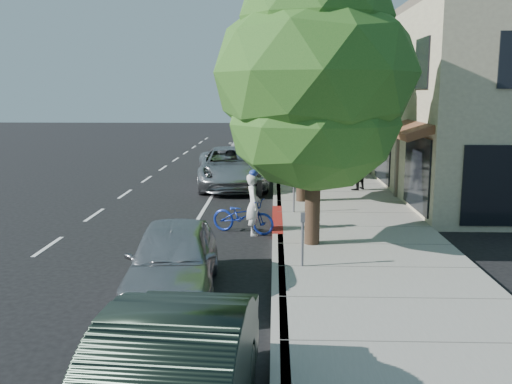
{
  "coord_description": "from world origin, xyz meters",
  "views": [
    {
      "loc": [
        -0.1,
        -16.69,
        4.12
      ],
      "look_at": [
        -0.62,
        -1.0,
        1.35
      ],
      "focal_mm": 40.0,
      "sensor_mm": 36.0,
      "label": 1
    }
  ],
  "objects_px": {
    "street_tree_4": "(290,83)",
    "bicycle": "(243,216)",
    "white_pickup": "(250,148)",
    "dark_suv_far": "(269,142)",
    "pedestrian": "(356,169)",
    "street_tree_0": "(315,78)",
    "cyclist": "(254,204)",
    "dark_sedan": "(234,163)",
    "street_tree_1": "(303,74)",
    "silver_suv": "(231,167)",
    "street_tree_5": "(288,88)",
    "street_tree_2": "(297,83)",
    "street_tree_3": "(293,85)",
    "near_car_a": "(173,259)"
  },
  "relations": [
    {
      "from": "street_tree_4",
      "to": "pedestrian",
      "type": "relative_size",
      "value": 4.5
    },
    {
      "from": "street_tree_2",
      "to": "dark_sedan",
      "type": "relative_size",
      "value": 1.77
    },
    {
      "from": "street_tree_2",
      "to": "cyclist",
      "type": "distance_m",
      "value": 11.23
    },
    {
      "from": "dark_suv_far",
      "to": "pedestrian",
      "type": "xyz_separation_m",
      "value": [
        3.73,
        -15.03,
        0.22
      ]
    },
    {
      "from": "dark_sedan",
      "to": "cyclist",
      "type": "bearing_deg",
      "value": -85.5
    },
    {
      "from": "street_tree_1",
      "to": "white_pickup",
      "type": "relative_size",
      "value": 1.33
    },
    {
      "from": "white_pickup",
      "to": "bicycle",
      "type": "bearing_deg",
      "value": -81.53
    },
    {
      "from": "street_tree_2",
      "to": "street_tree_4",
      "type": "height_order",
      "value": "street_tree_4"
    },
    {
      "from": "pedestrian",
      "to": "dark_suv_far",
      "type": "bearing_deg",
      "value": -120.52
    },
    {
      "from": "dark_sedan",
      "to": "street_tree_3",
      "type": "bearing_deg",
      "value": 57.33
    },
    {
      "from": "near_car_a",
      "to": "pedestrian",
      "type": "relative_size",
      "value": 2.58
    },
    {
      "from": "bicycle",
      "to": "white_pickup",
      "type": "distance_m",
      "value": 17.08
    },
    {
      "from": "dark_suv_far",
      "to": "near_car_a",
      "type": "xyz_separation_m",
      "value": [
        -1.67,
        -27.0,
        -0.03
      ]
    },
    {
      "from": "street_tree_0",
      "to": "street_tree_1",
      "type": "relative_size",
      "value": 0.97
    },
    {
      "from": "bicycle",
      "to": "dark_suv_far",
      "type": "relative_size",
      "value": 0.43
    },
    {
      "from": "street_tree_1",
      "to": "street_tree_4",
      "type": "height_order",
      "value": "street_tree_1"
    },
    {
      "from": "street_tree_0",
      "to": "cyclist",
      "type": "bearing_deg",
      "value": 137.14
    },
    {
      "from": "cyclist",
      "to": "dark_suv_far",
      "type": "height_order",
      "value": "cyclist"
    },
    {
      "from": "bicycle",
      "to": "white_pickup",
      "type": "xyz_separation_m",
      "value": [
        -0.52,
        17.07,
        0.33
      ]
    },
    {
      "from": "street_tree_4",
      "to": "bicycle",
      "type": "distance_m",
      "value": 22.79
    },
    {
      "from": "street_tree_2",
      "to": "street_tree_5",
      "type": "distance_m",
      "value": 18.0
    },
    {
      "from": "bicycle",
      "to": "dark_sedan",
      "type": "xyz_separation_m",
      "value": [
        -1.06,
        11.21,
        0.17
      ]
    },
    {
      "from": "street_tree_1",
      "to": "near_car_a",
      "type": "relative_size",
      "value": 1.76
    },
    {
      "from": "street_tree_2",
      "to": "white_pickup",
      "type": "xyz_separation_m",
      "value": [
        -2.44,
        6.75,
        -3.65
      ]
    },
    {
      "from": "street_tree_4",
      "to": "street_tree_5",
      "type": "relative_size",
      "value": 1.08
    },
    {
      "from": "cyclist",
      "to": "pedestrian",
      "type": "bearing_deg",
      "value": -34.58
    },
    {
      "from": "street_tree_0",
      "to": "pedestrian",
      "type": "distance_m",
      "value": 9.44
    },
    {
      "from": "street_tree_4",
      "to": "bicycle",
      "type": "xyz_separation_m",
      "value": [
        -1.92,
        -22.32,
        -4.18
      ]
    },
    {
      "from": "white_pickup",
      "to": "pedestrian",
      "type": "distance_m",
      "value": 11.33
    },
    {
      "from": "street_tree_2",
      "to": "dark_sedan",
      "type": "xyz_separation_m",
      "value": [
        -2.98,
        0.9,
        -3.81
      ]
    },
    {
      "from": "pedestrian",
      "to": "near_car_a",
      "type": "bearing_deg",
      "value": 21.28
    },
    {
      "from": "bicycle",
      "to": "dark_suv_far",
      "type": "xyz_separation_m",
      "value": [
        0.52,
        21.82,
        0.27
      ]
    },
    {
      "from": "street_tree_3",
      "to": "near_car_a",
      "type": "bearing_deg",
      "value": -98.12
    },
    {
      "from": "street_tree_0",
      "to": "street_tree_4",
      "type": "height_order",
      "value": "street_tree_4"
    },
    {
      "from": "street_tree_0",
      "to": "near_car_a",
      "type": "relative_size",
      "value": 1.7
    },
    {
      "from": "street_tree_2",
      "to": "dark_suv_far",
      "type": "xyz_separation_m",
      "value": [
        -1.4,
        11.5,
        -3.71
      ]
    },
    {
      "from": "street_tree_4",
      "to": "dark_sedan",
      "type": "height_order",
      "value": "street_tree_4"
    },
    {
      "from": "bicycle",
      "to": "pedestrian",
      "type": "bearing_deg",
      "value": -10.14
    },
    {
      "from": "pedestrian",
      "to": "dark_sedan",
      "type": "bearing_deg",
      "value": -84.26
    },
    {
      "from": "street_tree_3",
      "to": "silver_suv",
      "type": "distance_m",
      "value": 9.35
    },
    {
      "from": "street_tree_0",
      "to": "dark_suv_far",
      "type": "distance_m",
      "value": 23.83
    },
    {
      "from": "dark_sedan",
      "to": "dark_suv_far",
      "type": "distance_m",
      "value": 10.72
    },
    {
      "from": "street_tree_3",
      "to": "silver_suv",
      "type": "xyz_separation_m",
      "value": [
        -2.89,
        -8.12,
        -3.62
      ]
    },
    {
      "from": "street_tree_5",
      "to": "dark_suv_far",
      "type": "xyz_separation_m",
      "value": [
        -1.4,
        -6.5,
        -3.63
      ]
    },
    {
      "from": "street_tree_2",
      "to": "near_car_a",
      "type": "height_order",
      "value": "street_tree_2"
    },
    {
      "from": "near_car_a",
      "to": "white_pickup",
      "type": "bearing_deg",
      "value": 84.02
    },
    {
      "from": "street_tree_1",
      "to": "silver_suv",
      "type": "distance_m",
      "value": 6.19
    },
    {
      "from": "bicycle",
      "to": "dark_suv_far",
      "type": "distance_m",
      "value": 21.82
    },
    {
      "from": "street_tree_0",
      "to": "white_pickup",
      "type": "bearing_deg",
      "value": 97.4
    },
    {
      "from": "street_tree_4",
      "to": "white_pickup",
      "type": "relative_size",
      "value": 1.32
    }
  ]
}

